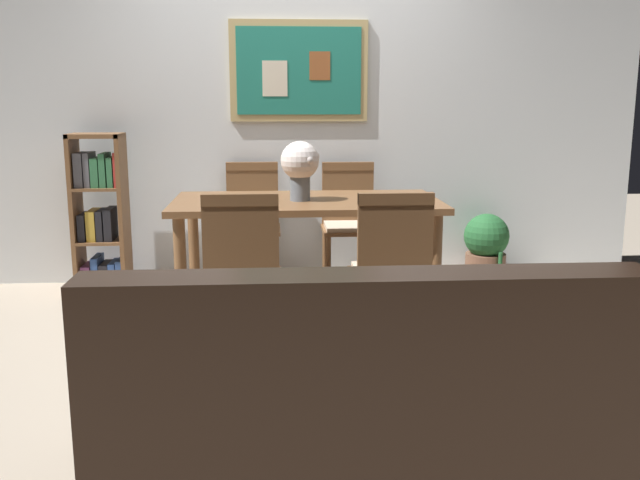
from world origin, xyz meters
name	(u,v)px	position (x,y,z in m)	size (l,w,h in m)	color
ground_plane	(304,341)	(0.00, 0.00, 0.00)	(12.00, 12.00, 0.00)	tan
wall_back_with_painting	(294,107)	(0.00, 1.48, 1.30)	(5.20, 0.14, 2.60)	silver
dining_table	(306,215)	(0.04, 0.47, 0.66)	(1.64, 0.86, 0.76)	brown
dining_chair_near_right	(391,261)	(0.44, -0.31, 0.54)	(0.40, 0.41, 0.91)	brown
dining_chair_far_right	(349,214)	(0.39, 1.21, 0.54)	(0.40, 0.41, 0.91)	brown
dining_chair_far_left	(252,214)	(-0.32, 1.25, 0.54)	(0.40, 0.41, 0.91)	brown
dining_chair_near_left	(242,263)	(-0.33, -0.29, 0.54)	(0.40, 0.41, 0.91)	brown
leather_couch	(355,399)	(0.12, -1.49, 0.31)	(1.80, 0.84, 0.84)	black
bookshelf	(101,219)	(-1.38, 1.15, 0.54)	(0.36, 0.28, 1.13)	brown
potted_ivy	(486,248)	(1.43, 1.22, 0.27)	(0.34, 0.34, 0.54)	brown
flower_vase	(300,165)	(0.00, 0.43, 0.97)	(0.24, 0.23, 0.36)	slate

